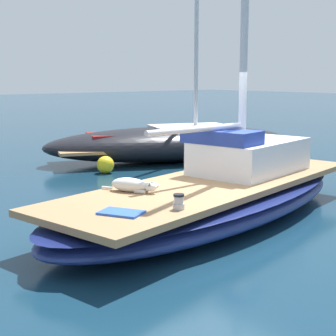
{
  "coord_description": "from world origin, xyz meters",
  "views": [
    {
      "loc": [
        6.08,
        -6.18,
        2.43
      ],
      "look_at": [
        0.0,
        -1.0,
        1.01
      ],
      "focal_mm": 55.31,
      "sensor_mm": 36.0,
      "label": 1
    }
  ],
  "objects_px": {
    "deck_winch": "(179,202)",
    "coiled_rope": "(149,185)",
    "sailboat_main": "(212,200)",
    "deck_towel": "(121,213)",
    "mooring_buoy": "(105,165)",
    "moored_boat_port_side": "(171,142)",
    "dog_white": "(131,185)"
  },
  "relations": [
    {
      "from": "deck_winch",
      "to": "deck_towel",
      "type": "distance_m",
      "value": 0.8
    },
    {
      "from": "sailboat_main",
      "to": "coiled_rope",
      "type": "relative_size",
      "value": 23.32
    },
    {
      "from": "mooring_buoy",
      "to": "moored_boat_port_side",
      "type": "bearing_deg",
      "value": 99.99
    },
    {
      "from": "sailboat_main",
      "to": "coiled_rope",
      "type": "xyz_separation_m",
      "value": [
        -0.39,
        -1.07,
        0.35
      ]
    },
    {
      "from": "moored_boat_port_side",
      "to": "coiled_rope",
      "type": "bearing_deg",
      "value": -43.89
    },
    {
      "from": "moored_boat_port_side",
      "to": "mooring_buoy",
      "type": "relative_size",
      "value": 17.68
    },
    {
      "from": "coiled_rope",
      "to": "moored_boat_port_side",
      "type": "distance_m",
      "value": 6.71
    },
    {
      "from": "sailboat_main",
      "to": "dog_white",
      "type": "xyz_separation_m",
      "value": [
        -0.26,
        -1.53,
        0.43
      ]
    },
    {
      "from": "sailboat_main",
      "to": "deck_towel",
      "type": "xyz_separation_m",
      "value": [
        0.7,
        -2.4,
        0.34
      ]
    },
    {
      "from": "sailboat_main",
      "to": "moored_boat_port_side",
      "type": "bearing_deg",
      "value": 145.6
    },
    {
      "from": "deck_towel",
      "to": "dog_white",
      "type": "bearing_deg",
      "value": 137.72
    },
    {
      "from": "dog_white",
      "to": "deck_winch",
      "type": "xyz_separation_m",
      "value": [
        1.27,
        -0.15,
        -0.01
      ]
    },
    {
      "from": "coiled_rope",
      "to": "deck_towel",
      "type": "distance_m",
      "value": 1.72
    },
    {
      "from": "sailboat_main",
      "to": "deck_winch",
      "type": "relative_size",
      "value": 35.98
    },
    {
      "from": "deck_towel",
      "to": "moored_boat_port_side",
      "type": "bearing_deg",
      "value": 134.74
    },
    {
      "from": "coiled_rope",
      "to": "dog_white",
      "type": "bearing_deg",
      "value": -74.19
    },
    {
      "from": "dog_white",
      "to": "deck_winch",
      "type": "relative_size",
      "value": 4.22
    },
    {
      "from": "sailboat_main",
      "to": "mooring_buoy",
      "type": "xyz_separation_m",
      "value": [
        -4.76,
        0.98,
        -0.12
      ]
    },
    {
      "from": "deck_winch",
      "to": "sailboat_main",
      "type": "bearing_deg",
      "value": 121.22
    },
    {
      "from": "moored_boat_port_side",
      "to": "dog_white",
      "type": "bearing_deg",
      "value": -45.8
    },
    {
      "from": "deck_winch",
      "to": "coiled_rope",
      "type": "height_order",
      "value": "deck_winch"
    },
    {
      "from": "coiled_rope",
      "to": "mooring_buoy",
      "type": "bearing_deg",
      "value": 154.88
    },
    {
      "from": "coiled_rope",
      "to": "deck_winch",
      "type": "bearing_deg",
      "value": -23.15
    },
    {
      "from": "deck_winch",
      "to": "coiled_rope",
      "type": "relative_size",
      "value": 0.65
    },
    {
      "from": "coiled_rope",
      "to": "deck_towel",
      "type": "height_order",
      "value": "coiled_rope"
    },
    {
      "from": "deck_winch",
      "to": "moored_boat_port_side",
      "type": "bearing_deg",
      "value": 139.91
    },
    {
      "from": "dog_white",
      "to": "coiled_rope",
      "type": "xyz_separation_m",
      "value": [
        -0.13,
        0.45,
        -0.08
      ]
    },
    {
      "from": "dog_white",
      "to": "deck_towel",
      "type": "relative_size",
      "value": 1.58
    },
    {
      "from": "dog_white",
      "to": "moored_boat_port_side",
      "type": "xyz_separation_m",
      "value": [
        -4.96,
        5.1,
        -0.23
      ]
    },
    {
      "from": "mooring_buoy",
      "to": "deck_towel",
      "type": "bearing_deg",
      "value": -31.72
    },
    {
      "from": "dog_white",
      "to": "mooring_buoy",
      "type": "xyz_separation_m",
      "value": [
        -4.5,
        2.5,
        -0.55
      ]
    },
    {
      "from": "deck_towel",
      "to": "mooring_buoy",
      "type": "bearing_deg",
      "value": 148.28
    }
  ]
}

